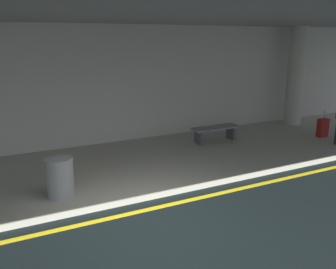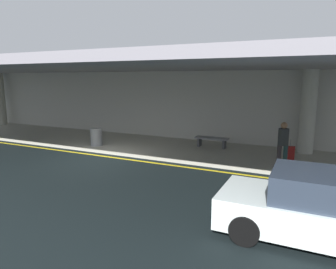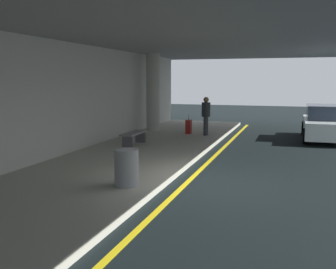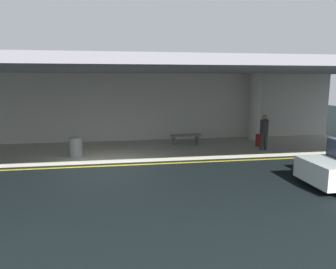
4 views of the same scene
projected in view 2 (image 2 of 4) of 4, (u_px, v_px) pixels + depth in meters
ground_plane at (96, 160)px, 12.92m from camera, size 60.00×60.00×0.00m
sidewalk at (134, 144)px, 15.66m from camera, size 26.00×4.20×0.15m
lane_stripe_yellow at (105, 156)px, 13.46m from camera, size 26.00×0.14×0.01m
support_column_far_left at (0, 99)px, 21.61m from camera, size 0.66×0.66×3.65m
support_column_left_mid at (308, 112)px, 13.20m from camera, size 0.66×0.66×3.65m
ceiling_overhang at (127, 67)px, 14.51m from camera, size 28.00×13.20×0.30m
terminal_back_wall at (155, 105)px, 17.33m from camera, size 26.00×0.30×3.80m
car_white at (320, 209)px, 6.36m from camera, size 4.10×1.92×1.50m
traveler_with_luggage at (283, 141)px, 11.23m from camera, size 0.38×0.38×1.68m
suitcase_upright_primary at (290, 154)px, 12.01m from camera, size 0.36×0.22×0.90m
bench_metal at (212, 140)px, 14.52m from camera, size 1.60×0.50×0.48m
trash_bin_steel at (96, 137)px, 14.91m from camera, size 0.56×0.56×0.85m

